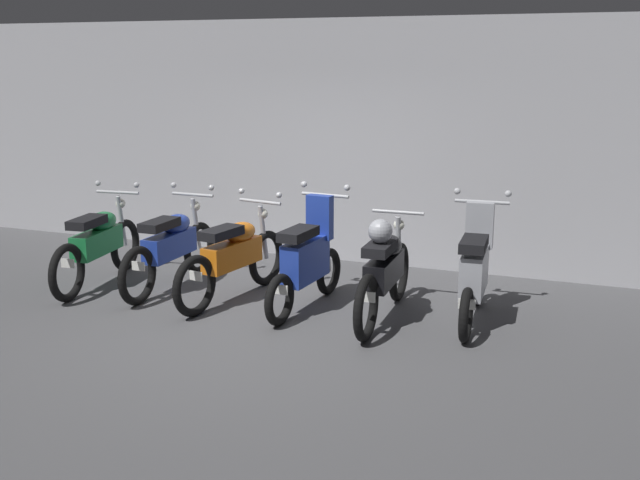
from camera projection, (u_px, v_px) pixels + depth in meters
name	position (u px, v px, depth m)	size (l,w,h in m)	color
ground_plane	(239.00, 325.00, 7.62)	(80.00, 80.00, 0.00)	#4C4C4F
back_wall	(336.00, 142.00, 9.87)	(16.00, 0.30, 3.10)	#ADADB2
motorbike_slot_0	(98.00, 244.00, 8.88)	(0.59, 1.95, 1.15)	black
motorbike_slot_1	(171.00, 246.00, 8.74)	(0.59, 1.95, 1.15)	black
motorbike_slot_2	(234.00, 256.00, 8.33)	(0.60, 1.94, 1.15)	black
motorbike_slot_3	(307.00, 260.00, 8.03)	(0.59, 1.68, 1.29)	black
motorbike_slot_4	(384.00, 269.00, 7.68)	(0.56, 1.95, 1.08)	black
motorbike_slot_5	(475.00, 271.00, 7.61)	(0.59, 1.68, 1.29)	black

